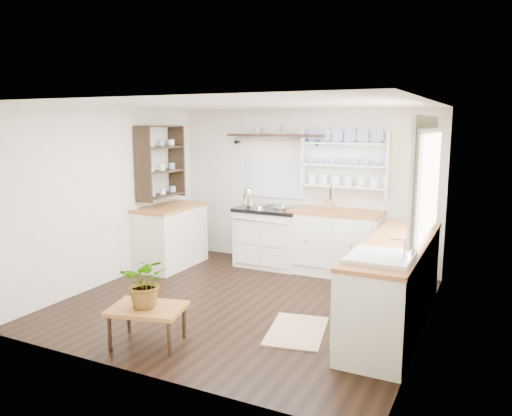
# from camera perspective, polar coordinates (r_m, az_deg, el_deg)

# --- Properties ---
(floor) EXTENTS (4.00, 3.80, 0.01)m
(floor) POSITION_cam_1_polar(r_m,az_deg,el_deg) (6.01, -1.28, -10.75)
(floor) COLOR black
(floor) RESTS_ON ground
(wall_back) EXTENTS (4.00, 0.02, 2.30)m
(wall_back) POSITION_cam_1_polar(r_m,az_deg,el_deg) (7.43, 5.45, 2.32)
(wall_back) COLOR beige
(wall_back) RESTS_ON ground
(wall_right) EXTENTS (0.02, 3.80, 2.30)m
(wall_right) POSITION_cam_1_polar(r_m,az_deg,el_deg) (5.12, 18.98, -1.51)
(wall_right) COLOR beige
(wall_right) RESTS_ON ground
(wall_left) EXTENTS (0.02, 3.80, 2.30)m
(wall_left) POSITION_cam_1_polar(r_m,az_deg,el_deg) (6.85, -16.34, 1.35)
(wall_left) COLOR beige
(wall_left) RESTS_ON ground
(ceiling) EXTENTS (4.00, 3.80, 0.01)m
(ceiling) POSITION_cam_1_polar(r_m,az_deg,el_deg) (5.63, -1.37, 11.75)
(ceiling) COLOR white
(ceiling) RESTS_ON wall_back
(window) EXTENTS (0.08, 1.55, 1.22)m
(window) POSITION_cam_1_polar(r_m,az_deg,el_deg) (5.21, 18.89, 3.31)
(window) COLOR white
(window) RESTS_ON wall_right
(aga_cooker) EXTENTS (0.97, 0.68, 0.90)m
(aga_cooker) POSITION_cam_1_polar(r_m,az_deg,el_deg) (7.40, 1.58, -3.23)
(aga_cooker) COLOR silver
(aga_cooker) RESTS_ON floor
(back_cabinets) EXTENTS (1.27, 0.63, 0.90)m
(back_cabinets) POSITION_cam_1_polar(r_m,az_deg,el_deg) (7.08, 9.05, -3.80)
(back_cabinets) COLOR silver
(back_cabinets) RESTS_ON floor
(right_cabinets) EXTENTS (0.62, 2.43, 0.90)m
(right_cabinets) POSITION_cam_1_polar(r_m,az_deg,el_deg) (5.42, 15.55, -8.24)
(right_cabinets) COLOR silver
(right_cabinets) RESTS_ON floor
(belfast_sink) EXTENTS (0.55, 0.60, 0.45)m
(belfast_sink) POSITION_cam_1_polar(r_m,az_deg,el_deg) (4.62, 13.99, -6.90)
(belfast_sink) COLOR white
(belfast_sink) RESTS_ON right_cabinets
(left_cabinets) EXTENTS (0.62, 1.13, 0.90)m
(left_cabinets) POSITION_cam_1_polar(r_m,az_deg,el_deg) (7.47, -9.74, -3.11)
(left_cabinets) COLOR silver
(left_cabinets) RESTS_ON floor
(plate_rack) EXTENTS (1.20, 0.22, 0.90)m
(plate_rack) POSITION_cam_1_polar(r_m,az_deg,el_deg) (7.15, 10.29, 5.19)
(plate_rack) COLOR white
(plate_rack) RESTS_ON wall_back
(high_shelf) EXTENTS (1.50, 0.29, 0.16)m
(high_shelf) POSITION_cam_1_polar(r_m,az_deg,el_deg) (7.41, 2.28, 8.22)
(high_shelf) COLOR black
(high_shelf) RESTS_ON wall_back
(left_shelving) EXTENTS (0.28, 0.80, 1.05)m
(left_shelving) POSITION_cam_1_polar(r_m,az_deg,el_deg) (7.40, -10.86, 5.27)
(left_shelving) COLOR black
(left_shelving) RESTS_ON wall_left
(kettle) EXTENTS (0.19, 0.19, 0.24)m
(kettle) POSITION_cam_1_polar(r_m,az_deg,el_deg) (7.30, -0.79, 1.43)
(kettle) COLOR silver
(kettle) RESTS_ON aga_cooker
(utensil_crock) EXTENTS (0.12, 0.12, 0.14)m
(utensil_crock) POSITION_cam_1_polar(r_m,az_deg,el_deg) (7.09, 8.40, 0.50)
(utensil_crock) COLOR #A8663D
(utensil_crock) RESTS_ON back_cabinets
(center_table) EXTENTS (0.79, 0.64, 0.37)m
(center_table) POSITION_cam_1_polar(r_m,az_deg,el_deg) (4.95, -12.32, -11.46)
(center_table) COLOR brown
(center_table) RESTS_ON floor
(potted_plant) EXTENTS (0.56, 0.53, 0.49)m
(potted_plant) POSITION_cam_1_polar(r_m,az_deg,el_deg) (4.86, -12.44, -8.25)
(potted_plant) COLOR #3F7233
(potted_plant) RESTS_ON center_table
(floor_rug) EXTENTS (0.70, 0.94, 0.02)m
(floor_rug) POSITION_cam_1_polar(r_m,az_deg,el_deg) (5.24, 4.69, -13.82)
(floor_rug) COLOR #9C885A
(floor_rug) RESTS_ON floor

